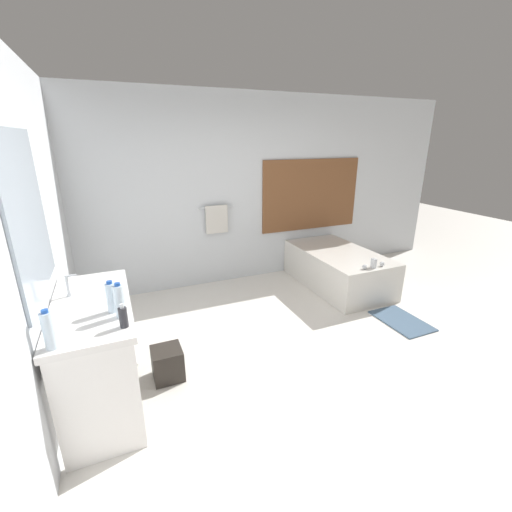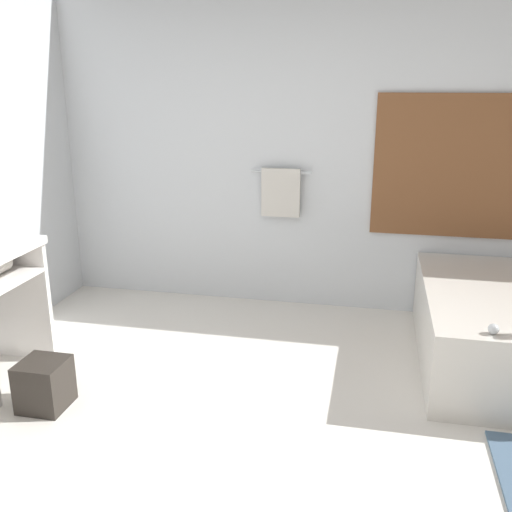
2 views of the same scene
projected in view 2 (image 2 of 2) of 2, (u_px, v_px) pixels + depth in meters
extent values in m
plane|color=silver|center=(266.00, 462.00, 2.91)|extent=(16.00, 16.00, 0.00)
cube|color=silver|center=(320.00, 147.00, 4.60)|extent=(7.40, 0.06, 2.70)
cube|color=brown|center=(487.00, 168.00, 4.34)|extent=(1.70, 0.02, 1.10)
cylinder|color=silver|center=(281.00, 172.00, 4.65)|extent=(0.50, 0.02, 0.02)
cube|color=beige|center=(281.00, 193.00, 4.69)|extent=(0.32, 0.04, 0.40)
cube|color=white|center=(16.00, 300.00, 3.91)|extent=(0.52, 0.04, 0.84)
cube|color=silver|center=(491.00, 327.00, 3.86)|extent=(0.91, 1.64, 0.53)
ellipsoid|color=white|center=(493.00, 312.00, 3.83)|extent=(0.65, 1.18, 0.30)
sphere|color=silver|center=(494.00, 329.00, 3.13)|extent=(0.06, 0.06, 0.06)
cube|color=#2D2823|center=(44.00, 384.00, 3.37)|extent=(0.26, 0.26, 0.29)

